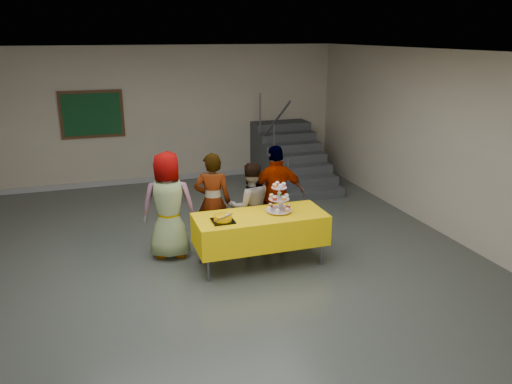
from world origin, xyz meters
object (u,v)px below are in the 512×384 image
Objects in this scene: bear_cake at (223,217)px; cupcake_stand at (279,200)px; schoolchild_a at (169,205)px; schoolchild_d at (276,196)px; staircase at (289,160)px; bake_table at (260,229)px; noticeboard at (92,114)px; schoolchild_b at (213,202)px; schoolchild_c at (250,206)px.

cupcake_stand is at bearing 7.89° from bear_cake.
schoolchild_d is at bearing -167.02° from schoolchild_a.
staircase is at bearing 66.26° from cupcake_stand.
schoolchild_d is (0.49, 0.65, 0.25)m from bake_table.
noticeboard reaches higher than schoolchild_a.
bake_table is 1.41m from schoolchild_a.
schoolchild_a reaches higher than schoolchild_d.
bear_cake is 0.23× the size of schoolchild_b.
staircase reaches higher than cupcake_stand.
cupcake_stand is at bearing 5.78° from bake_table.
noticeboard is at bearing 114.36° from bake_table.
schoolchild_d is at bearing -169.57° from schoolchild_c.
schoolchild_c is 1.07× the size of noticeboard.
staircase is at bearing -118.07° from schoolchild_c.
bake_table is at bearing -174.22° from cupcake_stand.
staircase is (1.97, 3.33, -0.21)m from schoolchild_c.
schoolchild_c reaches higher than bear_cake.
staircase is (2.52, 3.16, -0.28)m from schoolchild_b.
schoolchild_b is at bearing -128.59° from staircase.
noticeboard reaches higher than bear_cake.
schoolchild_c is 4.79m from noticeboard.
schoolchild_c is at bearing 11.50° from schoolchild_d.
schoolchild_d is (1.06, 0.75, -0.03)m from bear_cake.
cupcake_stand reaches higher than bear_cake.
schoolchild_b reaches higher than bear_cake.
schoolchild_c is 0.87× the size of schoolchild_d.
schoolchild_b is at bearing -15.18° from schoolchild_c.
bake_table is 1.35× the size of schoolchild_c.
bake_table is 1.16× the size of schoolchild_a.
staircase is at bearing -111.32° from schoolchild_d.
schoolchild_c is 0.58× the size of staircase.
bake_table is at bearing 56.98° from schoolchild_d.
staircase is (1.71, 3.89, -0.46)m from cupcake_stand.
staircase is (1.52, 3.27, -0.31)m from schoolchild_d.
schoolchild_b is 0.58m from schoolchild_c.
schoolchild_b is at bearing 85.92° from bear_cake.
schoolchild_c is at bearing -120.59° from staircase.
cupcake_stand is 0.67m from schoolchild_d.
staircase is 4.39m from noticeboard.
bear_cake reaches higher than bake_table.
schoolchild_a is 0.69m from schoolchild_b.
schoolchild_a is 1.69m from schoolchild_d.
schoolchild_a is at bearing 150.00° from bake_table.
schoolchild_a is 0.68× the size of staircase.
schoolchild_b is at bearing -2.83° from schoolchild_d.
bake_table is 0.85m from schoolchild_d.
bear_cake is at bearing -172.11° from cupcake_stand.
schoolchild_a is at bearing 128.61° from bear_cake.
cupcake_stand is 0.29× the size of schoolchild_b.
schoolchild_d reaches higher than bake_table.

